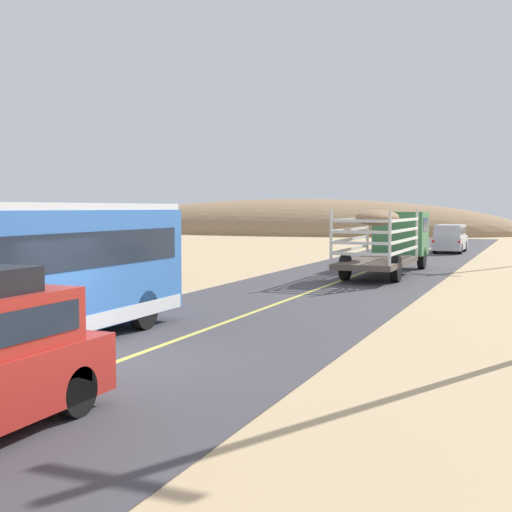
% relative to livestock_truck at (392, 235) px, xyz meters
% --- Properties ---
extents(ground_plane, '(240.00, 240.00, 0.00)m').
position_rel_livestock_truck_xyz_m(ground_plane, '(-1.19, -21.58, -1.79)').
color(ground_plane, tan).
extents(road_surface, '(8.00, 120.00, 0.02)m').
position_rel_livestock_truck_xyz_m(road_surface, '(-1.19, -21.58, -1.78)').
color(road_surface, '#423F44').
rests_on(road_surface, ground).
extents(road_centre_line, '(0.16, 117.60, 0.00)m').
position_rel_livestock_truck_xyz_m(road_centre_line, '(-1.19, -21.58, -1.77)').
color(road_centre_line, '#D8CC4C').
rests_on(road_centre_line, road_surface).
extents(livestock_truck, '(2.53, 9.70, 3.02)m').
position_rel_livestock_truck_xyz_m(livestock_truck, '(0.00, 0.00, 0.00)').
color(livestock_truck, '#3F7F4C').
rests_on(livestock_truck, road_surface).
extents(bus, '(2.54, 10.00, 3.21)m').
position_rel_livestock_truck_xyz_m(bus, '(-3.77, -21.43, -0.04)').
color(bus, '#3872C6').
rests_on(bus, road_surface).
extents(car_far, '(1.90, 4.62, 1.93)m').
position_rel_livestock_truck_xyz_m(car_far, '(0.82, 15.99, -0.70)').
color(car_far, silver).
rests_on(car_far, road_surface).
extents(distant_hill, '(57.64, 26.72, 8.52)m').
position_rel_livestock_truck_xyz_m(distant_hill, '(-22.91, 50.18, -1.79)').
color(distant_hill, '#957553').
rests_on(distant_hill, ground).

